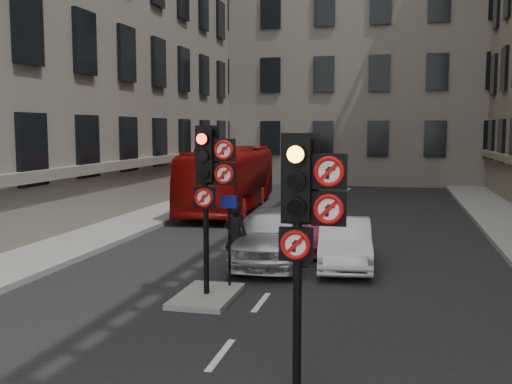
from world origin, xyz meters
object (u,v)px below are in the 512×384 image
at_px(signal_far, 209,173).
at_px(info_sign, 229,228).
at_px(signal_near, 304,207).
at_px(car_white, 344,243).
at_px(motorcycle, 299,255).
at_px(bus_red, 230,178).
at_px(motorcyclist, 236,237).
at_px(car_silver, 273,235).
at_px(car_pink, 305,228).

xyz_separation_m(signal_far, info_sign, (0.21, 0.74, -1.26)).
bearing_deg(signal_near, info_sign, 116.72).
distance_m(car_white, motorcycle, 1.56).
height_order(bus_red, info_sign, bus_red).
bearing_deg(motorcycle, bus_red, 105.79).
bearing_deg(motorcyclist, car_silver, -116.27).
height_order(signal_near, motorcyclist, signal_near).
bearing_deg(info_sign, motorcyclist, 90.77).
bearing_deg(signal_near, bus_red, 108.67).
xyz_separation_m(signal_near, info_sign, (-2.39, 4.74, -1.14)).
bearing_deg(car_white, car_silver, 175.42).
bearing_deg(car_white, info_sign, -133.44).
distance_m(car_silver, motorcyclist, 1.29).
distance_m(motorcycle, motorcyclist, 1.72).
relative_size(car_white, info_sign, 1.87).
distance_m(signal_near, motorcyclist, 7.40).
bearing_deg(signal_near, signal_far, 123.02).
height_order(car_silver, car_pink, car_silver).
relative_size(car_white, motorcyclist, 2.18).
bearing_deg(motorcycle, car_silver, 119.90).
distance_m(bus_red, motorcycle, 12.26).
bearing_deg(car_silver, info_sign, -99.88).
height_order(bus_red, motorcyclist, bus_red).
distance_m(signal_far, car_pink, 6.42).
bearing_deg(motorcyclist, motorcycle, -173.69).
height_order(signal_far, info_sign, signal_far).
bearing_deg(info_sign, car_white, 42.14).
bearing_deg(signal_far, info_sign, 73.87).
xyz_separation_m(signal_near, signal_far, (-2.60, 4.00, 0.12)).
height_order(bus_red, motorcycle, bus_red).
bearing_deg(signal_near, motorcycle, 99.37).
relative_size(car_white, bus_red, 0.38).
xyz_separation_m(signal_near, car_silver, (-1.97, 7.68, -1.81)).
height_order(car_white, motorcyclist, motorcyclist).
bearing_deg(car_silver, signal_far, -101.56).
bearing_deg(bus_red, info_sign, -77.88).
distance_m(motorcycle, info_sign, 2.41).
height_order(car_pink, info_sign, info_sign).
relative_size(signal_near, motorcyclist, 2.04).
relative_size(signal_far, bus_red, 0.35).
bearing_deg(signal_near, car_silver, 104.41).
xyz_separation_m(motorcycle, motorcyclist, (-1.67, 0.13, 0.38)).
xyz_separation_m(bus_red, motorcycle, (4.91, -11.19, -0.92)).
bearing_deg(signal_near, car_pink, 98.25).
xyz_separation_m(signal_far, motorcycle, (1.52, 2.53, -2.21)).
bearing_deg(car_white, bus_red, 115.10).
relative_size(car_silver, motorcyclist, 2.59).
distance_m(signal_far, info_sign, 1.48).
distance_m(car_white, info_sign, 3.86).
distance_m(bus_red, info_sign, 13.47).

